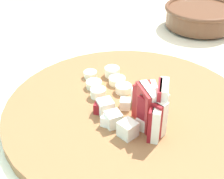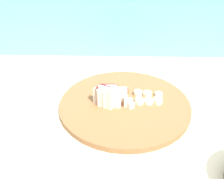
{
  "view_description": "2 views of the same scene",
  "coord_description": "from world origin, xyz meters",
  "px_view_note": "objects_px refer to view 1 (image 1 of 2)",
  "views": [
    {
      "loc": [
        -0.34,
        0.19,
        1.19
      ],
      "look_at": [
        0.07,
        0.06,
        0.9
      ],
      "focal_mm": 54.58,
      "sensor_mm": 36.0,
      "label": 1
    },
    {
      "loc": [
        0.03,
        -0.55,
        1.29
      ],
      "look_at": [
        0.02,
        0.05,
        0.92
      ],
      "focal_mm": 39.79,
      "sensor_mm": 36.0,
      "label": 2
    }
  ],
  "objects_px": {
    "apple_wedge_fan": "(152,109)",
    "apple_dice_pile": "(124,110)",
    "cutting_board": "(128,111)",
    "banana_slice_rows": "(107,82)",
    "ceramic_bowl": "(200,16)"
  },
  "relations": [
    {
      "from": "cutting_board",
      "to": "apple_dice_pile",
      "type": "xyz_separation_m",
      "value": [
        -0.02,
        0.01,
        0.02
      ]
    },
    {
      "from": "apple_wedge_fan",
      "to": "ceramic_bowl",
      "type": "relative_size",
      "value": 0.48
    },
    {
      "from": "apple_wedge_fan",
      "to": "cutting_board",
      "type": "bearing_deg",
      "value": 17.32
    },
    {
      "from": "banana_slice_rows",
      "to": "apple_wedge_fan",
      "type": "bearing_deg",
      "value": -166.2
    },
    {
      "from": "cutting_board",
      "to": "apple_wedge_fan",
      "type": "distance_m",
      "value": 0.06
    },
    {
      "from": "apple_dice_pile",
      "to": "banana_slice_rows",
      "type": "xyz_separation_m",
      "value": [
        0.09,
        0.0,
        -0.0
      ]
    },
    {
      "from": "apple_wedge_fan",
      "to": "apple_dice_pile",
      "type": "height_order",
      "value": "apple_wedge_fan"
    },
    {
      "from": "apple_wedge_fan",
      "to": "apple_dice_pile",
      "type": "xyz_separation_m",
      "value": [
        0.03,
        0.03,
        -0.02
      ]
    },
    {
      "from": "apple_wedge_fan",
      "to": "ceramic_bowl",
      "type": "distance_m",
      "value": 0.41
    },
    {
      "from": "apple_dice_pile",
      "to": "banana_slice_rows",
      "type": "bearing_deg",
      "value": 0.16
    },
    {
      "from": "apple_wedge_fan",
      "to": "apple_dice_pile",
      "type": "distance_m",
      "value": 0.05
    },
    {
      "from": "cutting_board",
      "to": "banana_slice_rows",
      "type": "distance_m",
      "value": 0.07
    },
    {
      "from": "apple_dice_pile",
      "to": "apple_wedge_fan",
      "type": "bearing_deg",
      "value": -138.22
    },
    {
      "from": "cutting_board",
      "to": "banana_slice_rows",
      "type": "relative_size",
      "value": 4.45
    },
    {
      "from": "banana_slice_rows",
      "to": "ceramic_bowl",
      "type": "bearing_deg",
      "value": -54.46
    }
  ]
}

